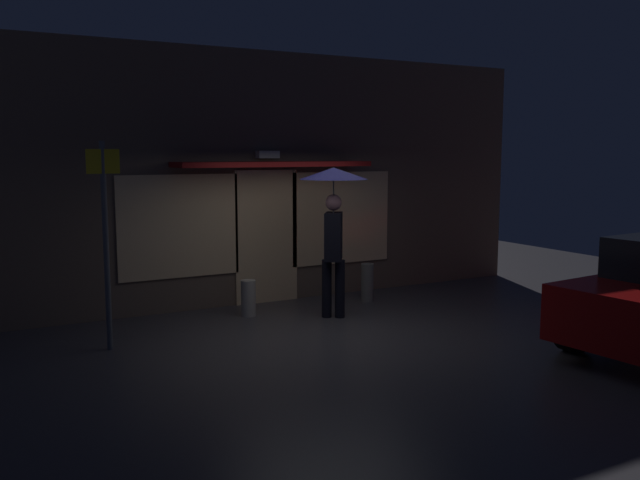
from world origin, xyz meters
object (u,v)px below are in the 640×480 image
(sidewalk_bollard, at_px, (248,298))
(sidewalk_bollard_2, at_px, (367,282))
(street_sign_post, at_px, (106,234))
(person_with_umbrella, at_px, (334,206))

(sidewalk_bollard, relative_size, sidewalk_bollard_2, 0.88)
(street_sign_post, height_order, sidewalk_bollard_2, street_sign_post)
(person_with_umbrella, height_order, sidewalk_bollard_2, person_with_umbrella)
(person_with_umbrella, height_order, sidewalk_bollard, person_with_umbrella)
(street_sign_post, bearing_deg, person_with_umbrella, 1.98)
(sidewalk_bollard_2, bearing_deg, street_sign_post, -169.38)
(sidewalk_bollard, xyz_separation_m, sidewalk_bollard_2, (2.16, 0.02, 0.04))
(sidewalk_bollard, bearing_deg, street_sign_post, -160.19)
(street_sign_post, relative_size, sidewalk_bollard, 4.71)
(person_with_umbrella, distance_m, street_sign_post, 3.33)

